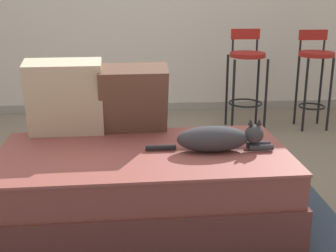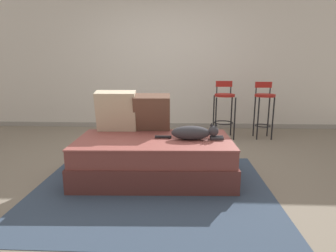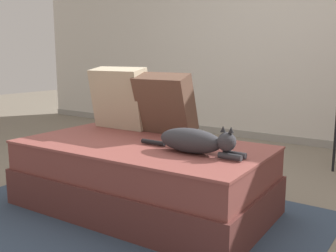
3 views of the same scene
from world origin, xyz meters
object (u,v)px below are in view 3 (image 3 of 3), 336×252
couch (142,176)px  cat (195,141)px  throw_pillow_middle (165,104)px  throw_pillow_corner (120,98)px

couch → cat: 0.53m
throw_pillow_middle → throw_pillow_corner: bearing=-178.1°
throw_pillow_corner → throw_pillow_middle: (0.43, 0.01, -0.02)m
couch → throw_pillow_corner: throw_pillow_corner is taller
cat → couch: bearing=176.9°
couch → throw_pillow_middle: size_ratio=3.79×
couch → throw_pillow_corner: (-0.48, 0.34, 0.47)m
throw_pillow_middle → cat: throw_pillow_middle is taller
throw_pillow_corner → throw_pillow_middle: size_ratio=1.07×
couch → throw_pillow_middle: (-0.05, 0.35, 0.46)m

